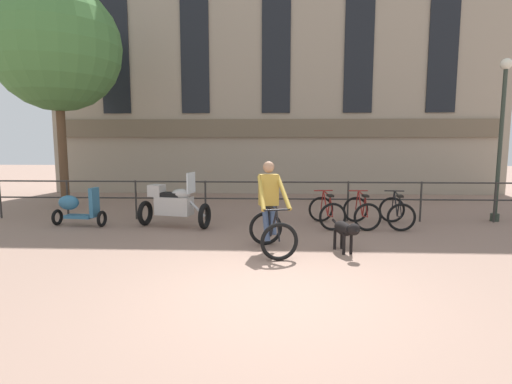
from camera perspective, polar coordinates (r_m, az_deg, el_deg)
name	(u,v)px	position (r m, az deg, el deg)	size (l,w,h in m)	color
ground_plane	(278,295)	(5.60, 3.15, -14.49)	(60.00, 60.00, 0.00)	#8E7060
canal_railing	(276,194)	(10.49, 2.90, -0.27)	(15.05, 0.05, 1.05)	#2D2B28
building_facade	(276,44)	(16.64, 2.90, 20.42)	(18.00, 0.72, 11.81)	gray
cyclist_with_bike	(270,211)	(7.57, 2.08, -2.74)	(0.94, 1.30, 1.70)	black
dog	(346,230)	(7.62, 12.68, -5.30)	(0.42, 1.03, 0.63)	black
parked_motorcycle	(173,204)	(9.87, -11.71, -1.75)	(1.80, 0.98, 1.35)	black
parked_bicycle_near_lamp	(327,212)	(9.98, 10.06, -2.79)	(0.81, 1.19, 0.86)	black
parked_bicycle_mid_left	(361,212)	(10.13, 14.83, -2.78)	(0.73, 1.15, 0.86)	black
parked_bicycle_mid_right	(396,212)	(10.34, 19.42, -2.74)	(0.75, 1.16, 0.86)	black
parked_scooter	(77,208)	(10.76, -24.18, -2.04)	(1.32, 0.54, 0.96)	black
street_lamp	(501,131)	(12.06, 31.62, 7.39)	(0.28, 0.28, 4.14)	#2D382D
tree_canalside_left	(56,47)	(14.12, -26.62, 17.97)	(3.82, 3.82, 6.81)	brown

